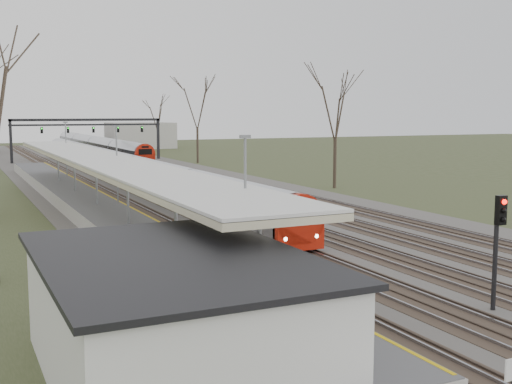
{
  "coord_description": "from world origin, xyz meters",
  "views": [
    {
      "loc": [
        -17.37,
        -7.21,
        6.85
      ],
      "look_at": [
        -0.47,
        28.24,
        2.0
      ],
      "focal_mm": 45.0,
      "sensor_mm": 36.0,
      "label": 1
    }
  ],
  "objects_px": {
    "train_near": "(117,167)",
    "train_far": "(96,145)",
    "passenger": "(276,266)",
    "signal_post": "(498,235)"
  },
  "relations": [
    {
      "from": "signal_post",
      "to": "train_near",
      "type": "bearing_deg",
      "value": 92.1
    },
    {
      "from": "train_far",
      "to": "passenger",
      "type": "bearing_deg",
      "value": -97.86
    },
    {
      "from": "signal_post",
      "to": "passenger",
      "type": "bearing_deg",
      "value": 159.84
    },
    {
      "from": "passenger",
      "to": "signal_post",
      "type": "bearing_deg",
      "value": -118.86
    },
    {
      "from": "train_far",
      "to": "signal_post",
      "type": "relative_size",
      "value": 14.69
    },
    {
      "from": "train_near",
      "to": "train_far",
      "type": "xyz_separation_m",
      "value": [
        7.0,
        44.26,
        0.0
      ]
    },
    {
      "from": "train_far",
      "to": "signal_post",
      "type": "distance_m",
      "value": 92.22
    },
    {
      "from": "passenger",
      "to": "signal_post",
      "type": "height_order",
      "value": "signal_post"
    },
    {
      "from": "train_near",
      "to": "train_far",
      "type": "distance_m",
      "value": 44.81
    },
    {
      "from": "passenger",
      "to": "signal_post",
      "type": "xyz_separation_m",
      "value": [
        7.11,
        -2.61,
        0.88
      ]
    }
  ]
}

